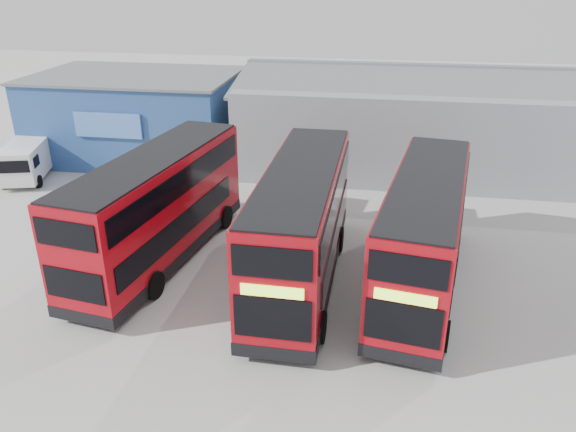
{
  "coord_description": "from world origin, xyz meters",
  "views": [
    {
      "loc": [
        1.11,
        -14.76,
        11.32
      ],
      "look_at": [
        -2.29,
        5.35,
        2.1
      ],
      "focal_mm": 35.0,
      "sensor_mm": 36.0,
      "label": 1
    }
  ],
  "objects_px": {
    "maintenance_shed": "(497,122)",
    "double_decker_centre": "(301,227)",
    "double_decker_right": "(423,235)",
    "double_decker_left": "(158,210)",
    "panel_van": "(27,158)",
    "office_block": "(138,115)"
  },
  "relations": [
    {
      "from": "office_block",
      "to": "panel_van",
      "type": "relative_size",
      "value": 2.39
    },
    {
      "from": "double_decker_centre",
      "to": "maintenance_shed",
      "type": "bearing_deg",
      "value": 59.5
    },
    {
      "from": "double_decker_centre",
      "to": "double_decker_right",
      "type": "height_order",
      "value": "double_decker_centre"
    },
    {
      "from": "double_decker_centre",
      "to": "office_block",
      "type": "bearing_deg",
      "value": 132.21
    },
    {
      "from": "double_decker_centre",
      "to": "panel_van",
      "type": "relative_size",
      "value": 2.12
    },
    {
      "from": "double_decker_right",
      "to": "maintenance_shed",
      "type": "bearing_deg",
      "value": 80.82
    },
    {
      "from": "office_block",
      "to": "panel_van",
      "type": "distance_m",
      "value": 7.1
    },
    {
      "from": "double_decker_left",
      "to": "panel_van",
      "type": "xyz_separation_m",
      "value": [
        -11.09,
        8.03,
        -1.07
      ]
    },
    {
      "from": "double_decker_right",
      "to": "panel_van",
      "type": "bearing_deg",
      "value": 167.15
    },
    {
      "from": "maintenance_shed",
      "to": "panel_van",
      "type": "bearing_deg",
      "value": -164.78
    },
    {
      "from": "panel_van",
      "to": "double_decker_left",
      "type": "bearing_deg",
      "value": -51.71
    },
    {
      "from": "maintenance_shed",
      "to": "panel_van",
      "type": "distance_m",
      "value": 27.6
    },
    {
      "from": "double_decker_centre",
      "to": "double_decker_left",
      "type": "bearing_deg",
      "value": 174.04
    },
    {
      "from": "double_decker_left",
      "to": "double_decker_centre",
      "type": "relative_size",
      "value": 1.0
    },
    {
      "from": "double_decker_right",
      "to": "double_decker_centre",
      "type": "bearing_deg",
      "value": -168.66
    },
    {
      "from": "double_decker_left",
      "to": "double_decker_centre",
      "type": "xyz_separation_m",
      "value": [
        5.93,
        -0.67,
        0.03
      ]
    },
    {
      "from": "panel_van",
      "to": "double_decker_centre",
      "type": "bearing_deg",
      "value": -42.88
    },
    {
      "from": "maintenance_shed",
      "to": "double_decker_centre",
      "type": "height_order",
      "value": "maintenance_shed"
    },
    {
      "from": "maintenance_shed",
      "to": "double_decker_left",
      "type": "distance_m",
      "value": 21.77
    },
    {
      "from": "double_decker_left",
      "to": "office_block",
      "type": "bearing_deg",
      "value": -55.34
    },
    {
      "from": "double_decker_left",
      "to": "panel_van",
      "type": "relative_size",
      "value": 2.12
    },
    {
      "from": "double_decker_left",
      "to": "double_decker_right",
      "type": "height_order",
      "value": "double_decker_left"
    }
  ]
}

